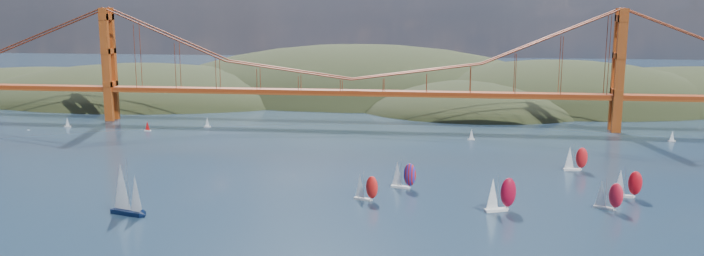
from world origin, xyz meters
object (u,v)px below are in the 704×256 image
(racer_1, at_px, (500,194))
(racer_3, at_px, (575,158))
(sloop_navy, at_px, (126,190))
(racer_2, at_px, (608,195))
(racer_rwb, at_px, (403,175))
(racer_4, at_px, (627,183))
(racer_0, at_px, (366,187))

(racer_1, height_order, racer_3, racer_1)
(racer_3, bearing_deg, sloop_navy, -157.59)
(racer_2, bearing_deg, racer_rwb, -166.09)
(sloop_navy, xyz_separation_m, racer_rwb, (73.94, 36.85, -2.61))
(racer_4, xyz_separation_m, racer_rwb, (-66.94, 1.89, -0.02))
(racer_2, relative_size, racer_rwb, 0.98)
(sloop_navy, xyz_separation_m, racer_4, (140.88, 34.96, -2.58))
(racer_0, xyz_separation_m, racer_1, (38.31, -5.70, 0.97))
(sloop_navy, xyz_separation_m, racer_1, (102.04, 16.11, -1.94))
(racer_3, relative_size, racer_4, 1.00)
(racer_2, relative_size, racer_3, 0.98)
(sloop_navy, height_order, racer_2, sloop_navy)
(racer_0, bearing_deg, sloop_navy, -141.14)
(sloop_navy, xyz_separation_m, racer_0, (63.74, 21.82, -2.91))
(racer_0, distance_m, racer_3, 81.97)
(sloop_navy, xyz_separation_m, racer_3, (131.86, 67.40, -2.60))
(racer_rwb, bearing_deg, racer_2, 1.15)
(racer_1, distance_m, racer_2, 30.72)
(racer_1, bearing_deg, sloop_navy, 165.82)
(racer_1, xyz_separation_m, racer_3, (29.82, 51.28, -0.65))
(sloop_navy, height_order, racer_3, sloop_navy)
(racer_0, xyz_separation_m, racer_4, (77.14, 13.15, 0.32))
(racer_3, xyz_separation_m, racer_4, (9.02, -32.44, 0.01))
(racer_0, relative_size, racer_3, 0.93)
(racer_rwb, bearing_deg, racer_3, 43.76)
(racer_4, bearing_deg, racer_3, 114.36)
(sloop_navy, bearing_deg, racer_2, 26.01)
(racer_1, xyz_separation_m, racer_4, (38.84, 18.85, -0.64))
(racer_0, relative_size, racer_1, 0.81)
(sloop_navy, relative_size, racer_4, 1.70)
(racer_0, xyz_separation_m, racer_2, (68.56, -0.39, 0.21))
(racer_1, relative_size, racer_2, 1.18)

